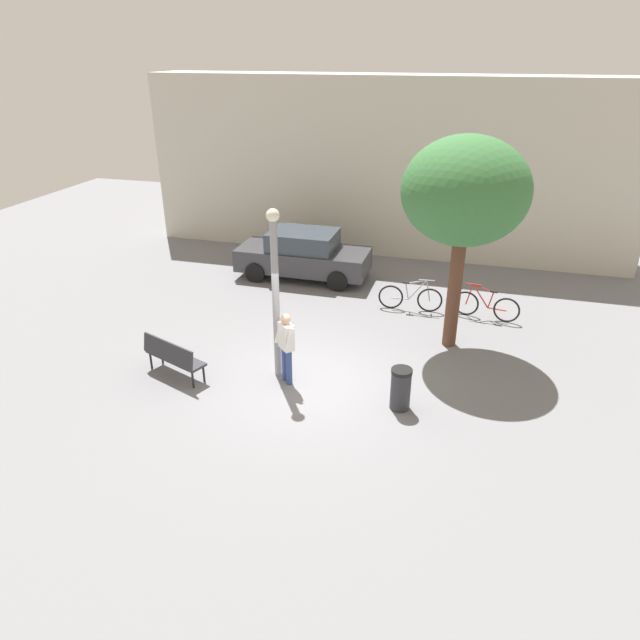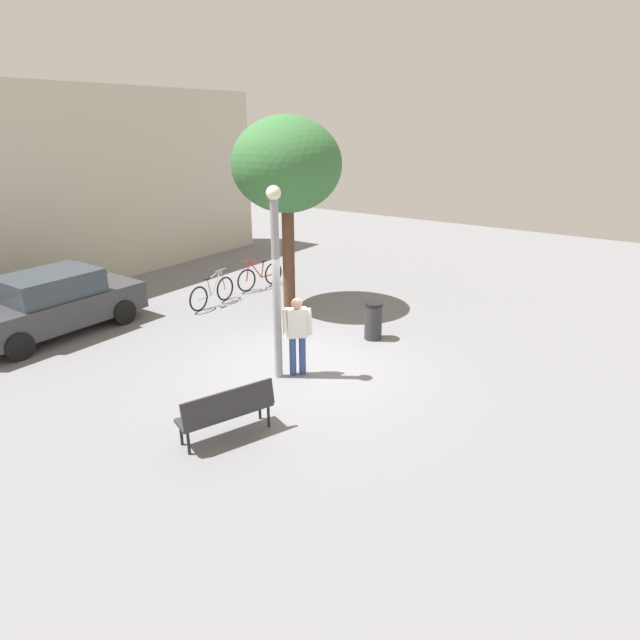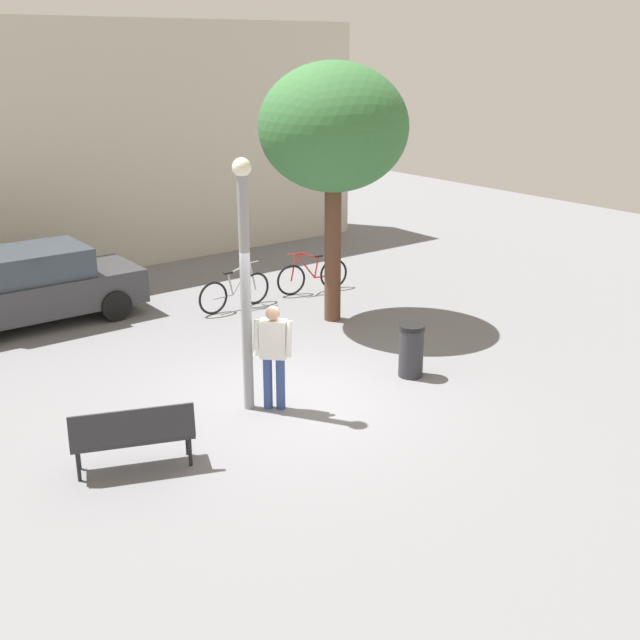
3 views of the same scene
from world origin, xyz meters
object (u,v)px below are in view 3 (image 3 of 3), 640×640
at_px(person_by_lamppost, 273,351).
at_px(bicycle_red, 312,276).
at_px(bicycle_silver, 235,292).
at_px(park_bench, 133,433).
at_px(plaza_tree, 333,129).
at_px(parked_car_charcoal, 34,286).
at_px(trash_bin, 411,350).
at_px(lamppost, 245,273).

relative_size(person_by_lamppost, bicycle_red, 0.93).
bearing_deg(bicycle_silver, park_bench, -132.77).
distance_m(person_by_lamppost, plaza_tree, 5.25).
height_order(plaza_tree, parked_car_charcoal, plaza_tree).
height_order(park_bench, bicycle_red, bicycle_red).
relative_size(bicycle_silver, parked_car_charcoal, 0.43).
distance_m(bicycle_red, parked_car_charcoal, 6.01).
bearing_deg(bicycle_red, bicycle_silver, 179.88).
bearing_deg(bicycle_silver, bicycle_red, -0.12).
xyz_separation_m(bicycle_silver, trash_bin, (0.43, -4.97, 0.08)).
xyz_separation_m(bicycle_silver, parked_car_charcoal, (-3.69, 1.67, 0.39)).
xyz_separation_m(person_by_lamppost, bicycle_red, (4.22, 4.62, -0.58)).
bearing_deg(parked_car_charcoal, bicycle_silver, -24.34).
bearing_deg(bicycle_red, lamppost, -136.04).
bearing_deg(park_bench, person_by_lamppost, 10.25).
height_order(person_by_lamppost, bicycle_silver, person_by_lamppost).
distance_m(person_by_lamppost, parked_car_charcoal, 6.49).
height_order(lamppost, person_by_lamppost, lamppost).
bearing_deg(plaza_tree, trash_bin, -104.08).
bearing_deg(bicycle_silver, trash_bin, -85.06).
xyz_separation_m(park_bench, parked_car_charcoal, (1.02, 6.76, 0.23)).
bearing_deg(plaza_tree, person_by_lamppost, -140.22).
bearing_deg(bicycle_silver, lamppost, -119.33).
xyz_separation_m(person_by_lamppost, park_bench, (-2.56, -0.46, -0.42)).
bearing_deg(bicycle_silver, person_by_lamppost, -114.94).
relative_size(person_by_lamppost, trash_bin, 1.81).
xyz_separation_m(lamppost, bicycle_red, (4.52, 4.36, -1.80)).
height_order(lamppost, plaza_tree, plaza_tree).
bearing_deg(trash_bin, plaza_tree, 75.92).
distance_m(lamppost, parked_car_charcoal, 6.32).
bearing_deg(park_bench, trash_bin, 1.29).
xyz_separation_m(person_by_lamppost, plaza_tree, (3.37, 2.81, 2.89)).
height_order(park_bench, parked_car_charcoal, parked_car_charcoal).
bearing_deg(lamppost, parked_car_charcoal, 101.61).
distance_m(bicycle_silver, parked_car_charcoal, 4.07).
distance_m(park_bench, bicycle_red, 8.47).
xyz_separation_m(plaza_tree, parked_car_charcoal, (-4.91, 3.49, -3.08)).
xyz_separation_m(bicycle_red, parked_car_charcoal, (-5.76, 1.67, 0.39)).
bearing_deg(person_by_lamppost, parked_car_charcoal, 103.73).
bearing_deg(parked_car_charcoal, trash_bin, -58.19).
bearing_deg(park_bench, plaza_tree, 28.88).
height_order(lamppost, bicycle_red, lamppost).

